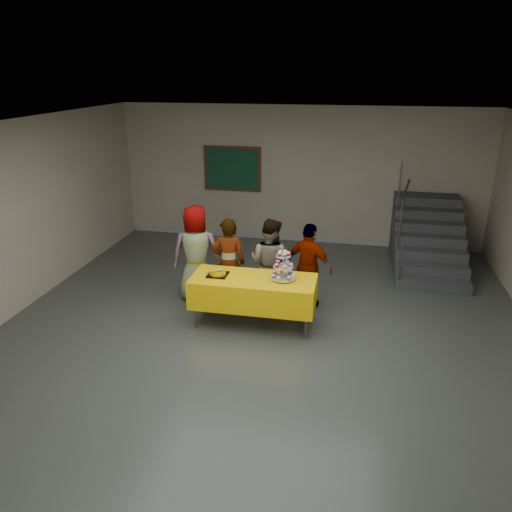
{
  "coord_description": "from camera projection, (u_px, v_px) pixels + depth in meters",
  "views": [
    {
      "loc": [
        1.21,
        -5.84,
        3.73
      ],
      "look_at": [
        -0.18,
        1.09,
        1.05
      ],
      "focal_mm": 35.0,
      "sensor_mm": 36.0,
      "label": 1
    }
  ],
  "objects": [
    {
      "name": "schoolchild_b",
      "position": [
        228.0,
        263.0,
        8.1
      ],
      "size": [
        0.62,
        0.48,
        1.51
      ],
      "primitive_type": "imported",
      "rotation": [
        0.0,
        0.0,
        3.38
      ],
      "color": "slate",
      "rests_on": "ground"
    },
    {
      "name": "cupcake_stand",
      "position": [
        283.0,
        268.0,
        7.38
      ],
      "size": [
        0.38,
        0.38,
        0.44
      ],
      "color": "silver",
      "rests_on": "bake_table"
    },
    {
      "name": "staircase",
      "position": [
        426.0,
        240.0,
        10.02
      ],
      "size": [
        1.3,
        2.4,
        2.04
      ],
      "color": "#424447",
      "rests_on": "ground"
    },
    {
      "name": "schoolchild_a",
      "position": [
        196.0,
        253.0,
        8.34
      ],
      "size": [
        0.9,
        0.69,
        1.64
      ],
      "primitive_type": "imported",
      "rotation": [
        0.0,
        0.0,
        3.37
      ],
      "color": "slate",
      "rests_on": "ground"
    },
    {
      "name": "bear_cake",
      "position": [
        218.0,
        272.0,
        7.57
      ],
      "size": [
        0.32,
        0.36,
        0.12
      ],
      "color": "black",
      "rests_on": "bake_table"
    },
    {
      "name": "room_shell",
      "position": [
        253.0,
        206.0,
        6.17
      ],
      "size": [
        10.0,
        10.04,
        3.02
      ],
      "color": "#4C514C",
      "rests_on": "ground"
    },
    {
      "name": "bake_table",
      "position": [
        253.0,
        291.0,
        7.56
      ],
      "size": [
        1.88,
        0.78,
        0.77
      ],
      "color": "#595960",
      "rests_on": "ground"
    },
    {
      "name": "noticeboard",
      "position": [
        232.0,
        169.0,
        11.17
      ],
      "size": [
        1.3,
        0.05,
        1.0
      ],
      "color": "#472B16",
      "rests_on": "ground"
    },
    {
      "name": "schoolchild_c",
      "position": [
        270.0,
        262.0,
        8.15
      ],
      "size": [
        0.87,
        0.77,
        1.48
      ],
      "primitive_type": "imported",
      "rotation": [
        0.0,
        0.0,
        2.8
      ],
      "color": "slate",
      "rests_on": "ground"
    },
    {
      "name": "schoolchild_d",
      "position": [
        309.0,
        266.0,
        8.07
      ],
      "size": [
        0.91,
        0.66,
        1.43
      ],
      "primitive_type": "imported",
      "rotation": [
        0.0,
        0.0,
        2.72
      ],
      "color": "slate",
      "rests_on": "ground"
    }
  ]
}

